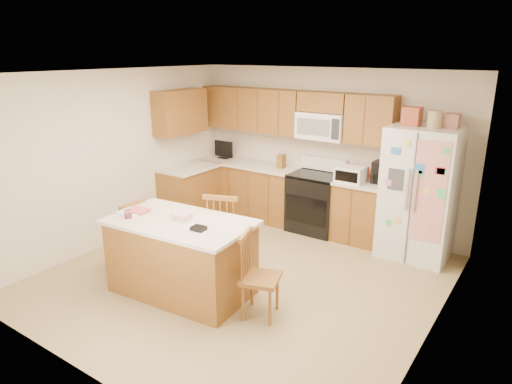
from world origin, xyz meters
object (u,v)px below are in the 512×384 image
Objects in this scene: stove at (316,201)px; refrigerator at (419,192)px; island at (181,256)px; windsor_chair_back at (225,235)px; windsor_chair_right at (258,277)px; windsor_chair_left at (128,237)px.

refrigerator reaches higher than stove.
stove is 2.66m from island.
windsor_chair_back is at bearing -98.41° from stove.
refrigerator is at bearing 45.25° from windsor_chair_back.
stove is at bearing 81.59° from windsor_chair_back.
windsor_chair_back reaches higher than island.
stove is at bearing 103.98° from windsor_chair_right.
island is at bearing -174.60° from windsor_chair_right.
stove is 2.92m from windsor_chair_left.
island is 1.82× the size of windsor_chair_left.
windsor_chair_right is at bearing 1.23° from windsor_chair_left.
stove is 0.66× the size of island.
windsor_chair_back is (0.10, 0.70, 0.05)m from island.
windsor_chair_right is (0.92, -0.60, -0.06)m from windsor_chair_back.
refrigerator is 2.17× the size of windsor_chair_left.
refrigerator is at bearing 52.75° from island.
island is 0.98m from windsor_chair_left.
stove is 1.63m from refrigerator.
windsor_chair_back is (-1.86, -1.87, -0.41)m from refrigerator.
refrigerator is 1.90× the size of windsor_chair_back.
refrigerator is at bearing 40.60° from windsor_chair_left.
stove is 1.96m from windsor_chair_back.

